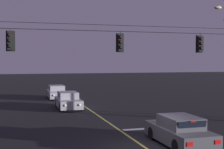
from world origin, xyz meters
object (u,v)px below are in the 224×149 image
(car_waiting_near_lane, at_px, (179,131))
(car_oncoming_lead, at_px, (68,101))
(traffic_light_leftmost, at_px, (10,41))
(traffic_light_centre, at_px, (201,44))
(traffic_light_left_inner, at_px, (121,43))
(car_oncoming_trailing, at_px, (57,92))

(car_waiting_near_lane, relative_size, car_oncoming_lead, 0.98)
(traffic_light_leftmost, height_order, traffic_light_centre, same)
(traffic_light_leftmost, relative_size, car_waiting_near_lane, 0.28)
(traffic_light_left_inner, xyz_separation_m, car_oncoming_lead, (-1.82, 8.77, -4.41))
(car_waiting_near_lane, height_order, car_oncoming_lead, same)
(traffic_light_leftmost, relative_size, car_oncoming_lead, 0.28)
(traffic_light_centre, bearing_deg, traffic_light_left_inner, 180.00)
(traffic_light_left_inner, bearing_deg, car_oncoming_lead, 101.69)
(traffic_light_left_inner, distance_m, car_waiting_near_lane, 6.47)
(traffic_light_leftmost, distance_m, traffic_light_left_inner, 6.18)
(traffic_light_centre, xyz_separation_m, car_oncoming_trailing, (-7.20, 16.35, -4.41))
(traffic_light_leftmost, relative_size, traffic_light_centre, 1.00)
(traffic_light_leftmost, bearing_deg, traffic_light_left_inner, 0.00)
(car_oncoming_trailing, bearing_deg, traffic_light_leftmost, -104.65)
(traffic_light_leftmost, bearing_deg, car_oncoming_trailing, 75.35)
(traffic_light_centre, distance_m, car_oncoming_trailing, 18.40)
(traffic_light_leftmost, xyz_separation_m, car_oncoming_trailing, (4.28, 16.35, -4.41))
(car_oncoming_trailing, bearing_deg, traffic_light_left_inner, -83.36)
(car_waiting_near_lane, xyz_separation_m, car_oncoming_trailing, (-3.39, 20.85, -0.00))
(traffic_light_left_inner, relative_size, car_oncoming_trailing, 0.28)
(traffic_light_left_inner, bearing_deg, traffic_light_centre, 0.00)
(traffic_light_left_inner, distance_m, traffic_light_centre, 5.29)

